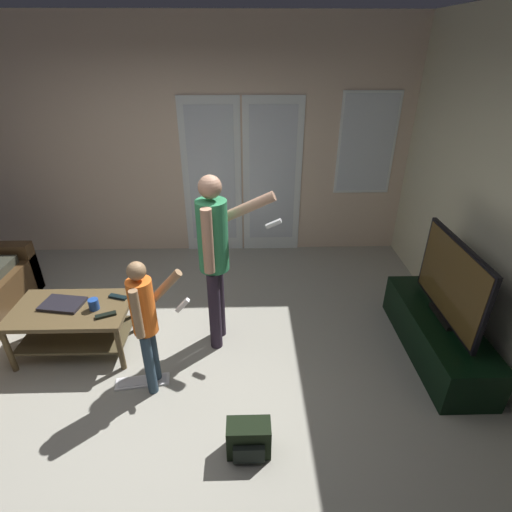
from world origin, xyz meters
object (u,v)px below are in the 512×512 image
object	(u,v)px
coffee_table	(73,319)
tv_stand	(437,335)
person_adult	(215,250)
backpack	(249,439)
cup_near_edge	(94,304)
laptop_closed	(63,304)
flat_screen_tv	(452,282)
tv_remote_black	(118,297)
dvd_remote_slim	(106,315)
person_child	(145,317)
loose_keyboard	(143,381)

from	to	relation	value
coffee_table	tv_stand	bearing A→B (deg)	-2.25
coffee_table	person_adult	bearing A→B (deg)	4.20
backpack	cup_near_edge	world-z (taller)	cup_near_edge
laptop_closed	flat_screen_tv	bearing A→B (deg)	6.96
flat_screen_tv	person_adult	distance (m)	1.99
flat_screen_tv	laptop_closed	bearing A→B (deg)	177.17
person_adult	tv_remote_black	bearing A→B (deg)	177.17
laptop_closed	dvd_remote_slim	size ratio (longest dim) A/B	2.09
flat_screen_tv	cup_near_edge	size ratio (longest dim) A/B	10.55
dvd_remote_slim	cup_near_edge	bearing A→B (deg)	116.99
backpack	laptop_closed	distance (m)	2.02
coffee_table	dvd_remote_slim	distance (m)	0.40
tv_stand	tv_remote_black	world-z (taller)	tv_remote_black
person_child	tv_remote_black	bearing A→B (deg)	124.34
tv_stand	cup_near_edge	distance (m)	3.06
flat_screen_tv	loose_keyboard	bearing A→B (deg)	-173.15
person_child	dvd_remote_slim	distance (m)	0.59
laptop_closed	cup_near_edge	bearing A→B (deg)	-2.44
tv_remote_black	dvd_remote_slim	size ratio (longest dim) A/B	1.00
cup_near_edge	person_child	bearing A→B (deg)	-37.71
person_child	laptop_closed	distance (m)	1.03
tv_remote_black	tv_stand	bearing A→B (deg)	12.90
person_adult	coffee_table	bearing A→B (deg)	-175.80
backpack	cup_near_edge	distance (m)	1.75
flat_screen_tv	laptop_closed	world-z (taller)	flat_screen_tv
person_child	loose_keyboard	xyz separation A→B (m)	(-0.12, 0.03, -0.69)
person_child	backpack	size ratio (longest dim) A/B	3.89
person_adult	loose_keyboard	world-z (taller)	person_adult
coffee_table	tv_remote_black	distance (m)	0.43
loose_keyboard	laptop_closed	distance (m)	1.00
person_adult	laptop_closed	size ratio (longest dim) A/B	4.56
tv_stand	backpack	distance (m)	1.96
backpack	tv_remote_black	world-z (taller)	tv_remote_black
tv_stand	coffee_table	bearing A→B (deg)	177.75
person_child	laptop_closed	size ratio (longest dim) A/B	3.31
loose_keyboard	backpack	bearing A→B (deg)	-36.50
backpack	dvd_remote_slim	world-z (taller)	dvd_remote_slim
laptop_closed	dvd_remote_slim	bearing A→B (deg)	-11.98
loose_keyboard	dvd_remote_slim	xyz separation A→B (m)	(-0.32, 0.30, 0.47)
flat_screen_tv	person_adult	size ratio (longest dim) A/B	0.64
person_adult	backpack	xyz separation A→B (m)	(0.26, -1.19, -0.84)
flat_screen_tv	person_child	distance (m)	2.49
coffee_table	backpack	size ratio (longest dim) A/B	3.34
person_adult	tv_remote_black	distance (m)	1.04
tv_remote_black	backpack	bearing A→B (deg)	-28.10
cup_near_edge	dvd_remote_slim	size ratio (longest dim) A/B	0.58
person_child	cup_near_edge	xyz separation A→B (m)	(-0.57, 0.44, -0.19)
person_child	dvd_remote_slim	world-z (taller)	person_child
cup_near_edge	loose_keyboard	bearing A→B (deg)	-42.67
flat_screen_tv	dvd_remote_slim	bearing A→B (deg)	-179.86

